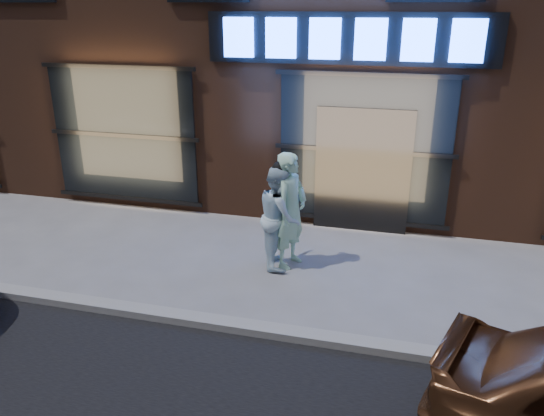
{
  "coord_description": "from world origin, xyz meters",
  "views": [
    {
      "loc": [
        0.75,
        -5.86,
        4.17
      ],
      "look_at": [
        -1.18,
        1.6,
        1.2
      ],
      "focal_mm": 35.0,
      "sensor_mm": 36.0,
      "label": 1
    }
  ],
  "objects": [
    {
      "name": "ground",
      "position": [
        0.0,
        0.0,
        0.0
      ],
      "size": [
        90.0,
        90.0,
        0.0
      ],
      "primitive_type": "plane",
      "color": "slate",
      "rests_on": "ground"
    },
    {
      "name": "curb",
      "position": [
        0.0,
        0.0,
        0.06
      ],
      "size": [
        60.0,
        0.25,
        0.12
      ],
      "primitive_type": "cube",
      "color": "gray",
      "rests_on": "ground"
    },
    {
      "name": "man_bowtie",
      "position": [
        -0.99,
        2.11,
        0.99
      ],
      "size": [
        0.67,
        0.83,
        1.97
      ],
      "primitive_type": "imported",
      "rotation": [
        0.0,
        0.0,
        1.27
      ],
      "color": "#BFFBCF",
      "rests_on": "ground"
    },
    {
      "name": "man_cap",
      "position": [
        -1.17,
        2.07,
        0.87
      ],
      "size": [
        0.88,
        1.0,
        1.75
      ],
      "primitive_type": "imported",
      "rotation": [
        0.0,
        0.0,
        1.86
      ],
      "color": "silver",
      "rests_on": "ground"
    }
  ]
}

